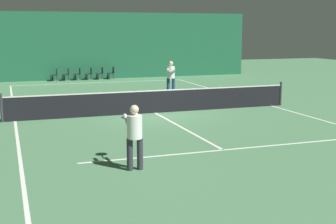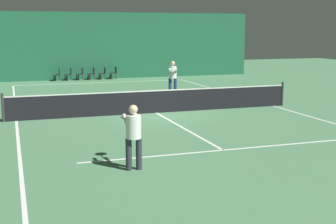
{
  "view_description": "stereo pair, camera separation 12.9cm",
  "coord_description": "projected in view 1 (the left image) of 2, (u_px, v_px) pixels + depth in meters",
  "views": [
    {
      "loc": [
        -5.73,
        -18.08,
        3.37
      ],
      "look_at": [
        -1.15,
        -4.92,
        0.92
      ],
      "focal_mm": 50.0,
      "sensor_mm": 36.0,
      "label": 1
    },
    {
      "loc": [
        -5.6,
        -18.12,
        3.37
      ],
      "look_at": [
        -1.15,
        -4.92,
        0.92
      ],
      "focal_mm": 50.0,
      "sensor_mm": 36.0,
      "label": 2
    }
  ],
  "objects": [
    {
      "name": "player_near",
      "position": [
        134.0,
        132.0,
        11.31
      ],
      "size": [
        0.46,
        1.35,
        1.61
      ],
      "rotation": [
        0.0,
        0.0,
        1.49
      ],
      "color": "#2D2D38",
      "rests_on": "ground"
    },
    {
      "name": "courtside_chair_3",
      "position": [
        90.0,
        73.0,
        31.83
      ],
      "size": [
        0.44,
        0.44,
        0.84
      ],
      "rotation": [
        0.0,
        0.0,
        -1.57
      ],
      "color": "#2D2D2D",
      "rests_on": "ground"
    },
    {
      "name": "court_line_service_far",
      "position": [
        119.0,
        93.0,
        25.21
      ],
      "size": [
        8.25,
        0.1,
        0.0
      ],
      "color": "white",
      "rests_on": "ground"
    },
    {
      "name": "player_far",
      "position": [
        171.0,
        75.0,
        24.52
      ],
      "size": [
        0.79,
        1.44,
        1.77
      ],
      "rotation": [
        0.0,
        0.0,
        -1.89
      ],
      "color": "navy",
      "rests_on": "ground"
    },
    {
      "name": "courtside_chair_2",
      "position": [
        78.0,
        73.0,
        31.58
      ],
      "size": [
        0.44,
        0.44,
        0.84
      ],
      "rotation": [
        0.0,
        0.0,
        -1.57
      ],
      "color": "#2D2D2D",
      "rests_on": "ground"
    },
    {
      "name": "court_line_sideline_right",
      "position": [
        271.0,
        106.0,
        21.03
      ],
      "size": [
        0.1,
        23.8,
        0.0
      ],
      "color": "white",
      "rests_on": "ground"
    },
    {
      "name": "courtside_chair_5",
      "position": [
        112.0,
        72.0,
        32.33
      ],
      "size": [
        0.44,
        0.44,
        0.84
      ],
      "rotation": [
        0.0,
        0.0,
        -1.57
      ],
      "color": "#2D2D2D",
      "rests_on": "ground"
    },
    {
      "name": "courtside_chair_4",
      "position": [
        101.0,
        73.0,
        32.08
      ],
      "size": [
        0.44,
        0.44,
        0.84
      ],
      "rotation": [
        0.0,
        0.0,
        -1.57
      ],
      "color": "#2D2D2D",
      "rests_on": "ground"
    },
    {
      "name": "court_line_centre",
      "position": [
        155.0,
        113.0,
        19.25
      ],
      "size": [
        0.1,
        12.8,
        0.0
      ],
      "color": "white",
      "rests_on": "ground"
    },
    {
      "name": "court_line_sideline_left",
      "position": [
        15.0,
        121.0,
        17.47
      ],
      "size": [
        0.1,
        23.8,
        0.0
      ],
      "color": "white",
      "rests_on": "ground"
    },
    {
      "name": "courtside_chair_1",
      "position": [
        67.0,
        74.0,
        31.33
      ],
      "size": [
        0.44,
        0.44,
        0.84
      ],
      "rotation": [
        0.0,
        0.0,
        -1.57
      ],
      "color": "#2D2D2D",
      "rests_on": "ground"
    },
    {
      "name": "backdrop_curtain",
      "position": [
        92.0,
        46.0,
        32.14
      ],
      "size": [
        23.0,
        0.12,
        4.57
      ],
      "color": "#1E5B3D",
      "rests_on": "ground"
    },
    {
      "name": "court_line_service_near",
      "position": [
        223.0,
        150.0,
        13.3
      ],
      "size": [
        8.25,
        0.1,
        0.0
      ],
      "color": "white",
      "rests_on": "ground"
    },
    {
      "name": "ground_plane",
      "position": [
        155.0,
        113.0,
        19.25
      ],
      "size": [
        60.0,
        60.0,
        0.0
      ],
      "primitive_type": "plane",
      "color": "#4C7F56"
    },
    {
      "name": "courtside_chair_0",
      "position": [
        55.0,
        74.0,
        31.08
      ],
      "size": [
        0.44,
        0.44,
        0.84
      ],
      "rotation": [
        0.0,
        0.0,
        -1.57
      ],
      "color": "#2D2D2D",
      "rests_on": "ground"
    },
    {
      "name": "tennis_net",
      "position": [
        155.0,
        101.0,
        19.16
      ],
      "size": [
        12.0,
        0.1,
        1.07
      ],
      "color": "black",
      "rests_on": "ground"
    },
    {
      "name": "court_line_baseline_far",
      "position": [
        100.0,
        83.0,
        30.32
      ],
      "size": [
        11.0,
        0.1,
        0.0
      ],
      "color": "white",
      "rests_on": "ground"
    }
  ]
}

